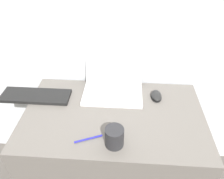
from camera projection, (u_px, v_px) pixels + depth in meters
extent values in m
cube|color=silver|center=(118.00, 4.00, 1.19)|extent=(7.00, 0.04, 2.50)
cube|color=#5B5651|center=(113.00, 155.00, 1.45)|extent=(1.01, 0.61, 0.76)
cube|color=silver|center=(113.00, 95.00, 1.34)|extent=(0.36, 0.22, 0.02)
cube|color=#B7B7BC|center=(113.00, 91.00, 1.34)|extent=(0.31, 0.12, 0.00)
cube|color=silver|center=(114.00, 66.00, 1.38)|extent=(0.36, 0.08, 0.22)
cube|color=white|center=(114.00, 66.00, 1.37)|extent=(0.33, 0.06, 0.19)
cylinder|color=#232326|center=(114.00, 137.00, 1.02)|extent=(0.09, 0.09, 0.10)
cylinder|color=black|center=(114.00, 130.00, 0.99)|extent=(0.08, 0.08, 0.01)
ellipsoid|color=black|center=(156.00, 97.00, 1.33)|extent=(0.07, 0.11, 0.01)
ellipsoid|color=black|center=(156.00, 95.00, 1.32)|extent=(0.06, 0.10, 0.03)
cube|color=black|center=(36.00, 96.00, 1.33)|extent=(0.42, 0.14, 0.02)
cylinder|color=#191999|center=(88.00, 139.00, 1.07)|extent=(0.13, 0.06, 0.01)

